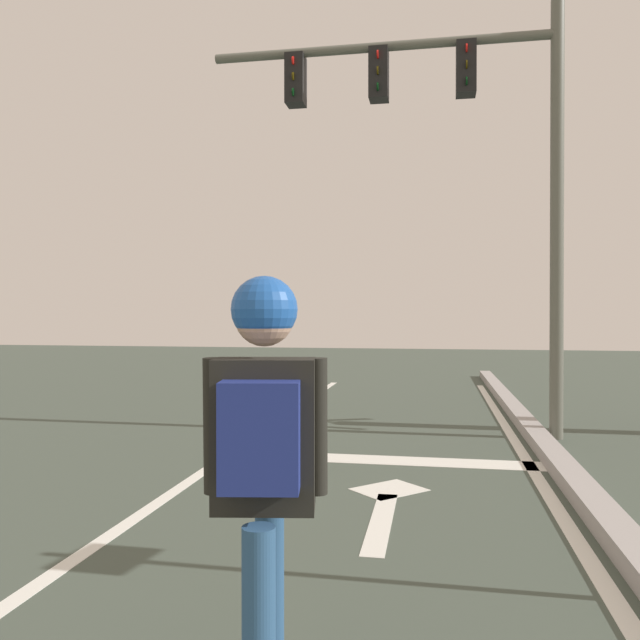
% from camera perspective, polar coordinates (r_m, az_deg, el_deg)
% --- Properties ---
extents(lane_line_center, '(0.12, 20.00, 0.01)m').
position_cam_1_polar(lane_line_center, '(4.62, -19.62, -18.55)').
color(lane_line_center, silver).
rests_on(lane_line_center, ground).
extents(lane_line_curbside, '(0.12, 20.00, 0.01)m').
position_cam_1_polar(lane_line_curbside, '(4.18, 24.04, -20.67)').
color(lane_line_curbside, silver).
rests_on(lane_line_curbside, ground).
extents(stop_bar, '(3.26, 0.40, 0.01)m').
position_cam_1_polar(stop_bar, '(6.76, 5.48, -12.35)').
color(stop_bar, silver).
rests_on(stop_bar, ground).
extents(lane_arrow_stem, '(0.16, 1.40, 0.01)m').
position_cam_1_polar(lane_arrow_stem, '(4.87, 5.48, -17.48)').
color(lane_arrow_stem, silver).
rests_on(lane_arrow_stem, ground).
extents(lane_arrow_head, '(0.71, 0.71, 0.01)m').
position_cam_1_polar(lane_arrow_head, '(5.69, 6.22, -14.84)').
color(lane_arrow_head, silver).
rests_on(lane_arrow_head, ground).
extents(skater, '(0.44, 0.60, 1.57)m').
position_cam_1_polar(skater, '(2.25, -5.05, -11.15)').
color(skater, '#2B517A').
rests_on(skater, skateboard).
extents(traffic_signal_mast, '(4.38, 0.34, 5.29)m').
position_cam_1_polar(traffic_signal_mast, '(8.39, 11.59, 16.50)').
color(traffic_signal_mast, '#5F6055').
rests_on(traffic_signal_mast, ground).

